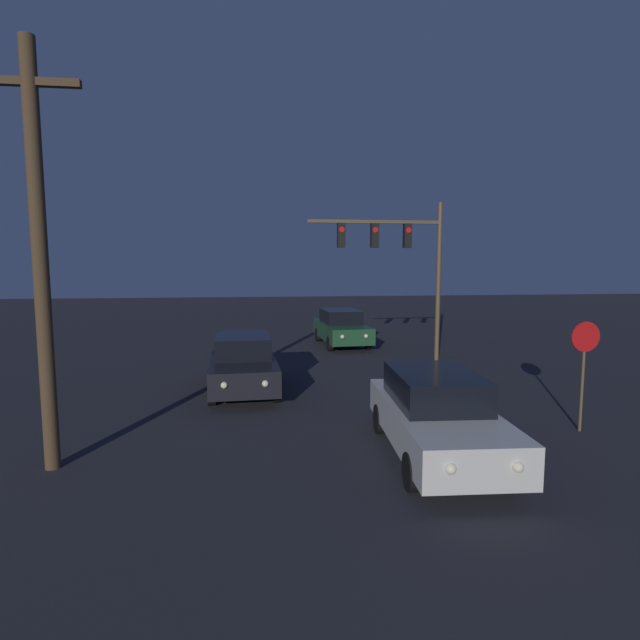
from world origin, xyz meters
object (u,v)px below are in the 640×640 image
at_px(car_near, 437,414).
at_px(car_far, 341,327).
at_px(traffic_signal_mast, 401,254).
at_px(utility_pole, 40,253).
at_px(car_mid, 243,363).
at_px(stop_sign, 584,355).

relative_size(car_near, car_far, 1.00).
xyz_separation_m(traffic_signal_mast, utility_pole, (-9.40, -8.70, -0.17)).
bearing_deg(car_near, utility_pole, 1.07).
xyz_separation_m(car_near, utility_pole, (-7.54, 0.31, 3.24)).
height_order(car_mid, stop_sign, stop_sign).
bearing_deg(car_near, car_far, -88.37).
height_order(car_near, car_mid, same).
height_order(car_near, stop_sign, stop_sign).
distance_m(car_near, traffic_signal_mast, 9.82).
distance_m(car_mid, traffic_signal_mast, 7.50).
bearing_deg(traffic_signal_mast, car_far, 105.63).
bearing_deg(utility_pole, car_far, 59.91).
xyz_separation_m(car_far, stop_sign, (3.45, -13.07, 0.93)).
distance_m(car_near, utility_pole, 8.21).
distance_m(car_far, traffic_signal_mast, 6.27).
bearing_deg(car_far, stop_sign, 101.33).
relative_size(car_mid, utility_pole, 0.63).
bearing_deg(utility_pole, stop_sign, 3.50).
bearing_deg(car_mid, utility_pole, 55.49).
height_order(car_far, traffic_signal_mast, traffic_signal_mast).
xyz_separation_m(car_mid, stop_sign, (7.95, -4.89, 0.93)).
xyz_separation_m(car_near, traffic_signal_mast, (1.86, 9.01, 3.41)).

